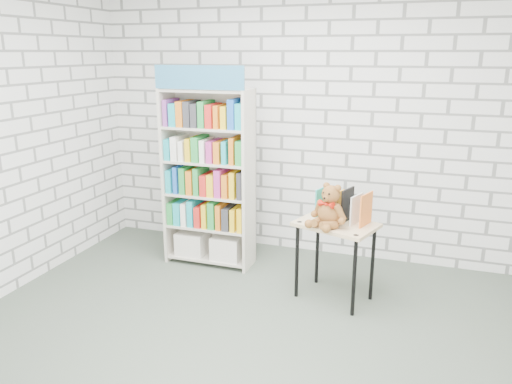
% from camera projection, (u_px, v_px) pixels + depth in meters
% --- Properties ---
extents(ground, '(4.50, 4.50, 0.00)m').
position_uv_depth(ground, '(236.00, 344.00, 3.74)').
color(ground, '#455043').
rests_on(ground, ground).
extents(room_shell, '(4.52, 4.02, 2.81)m').
position_uv_depth(room_shell, '(233.00, 104.00, 3.26)').
color(room_shell, silver).
rests_on(room_shell, ground).
extents(bookshelf, '(0.89, 0.35, 2.00)m').
position_uv_depth(bookshelf, '(209.00, 177.00, 4.98)').
color(bookshelf, beige).
rests_on(bookshelf, ground).
extents(display_table, '(0.76, 0.64, 0.70)m').
position_uv_depth(display_table, '(336.00, 234.00, 4.29)').
color(display_table, tan).
rests_on(display_table, ground).
extents(table_books, '(0.50, 0.34, 0.27)m').
position_uv_depth(table_books, '(343.00, 205.00, 4.31)').
color(table_books, teal).
rests_on(table_books, display_table).
extents(teddy_bear, '(0.34, 0.33, 0.36)m').
position_uv_depth(teddy_bear, '(329.00, 209.00, 4.16)').
color(teddy_bear, brown).
rests_on(teddy_bear, display_table).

